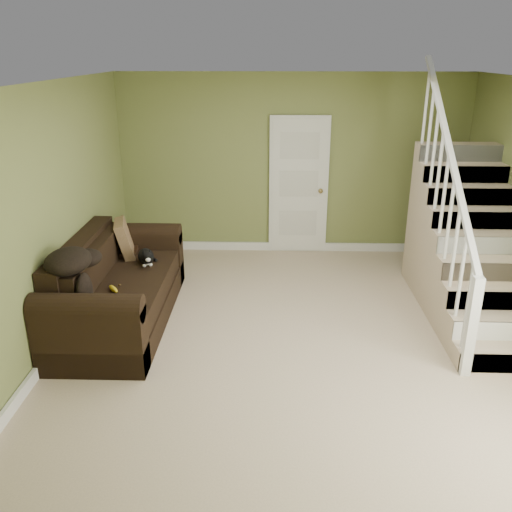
# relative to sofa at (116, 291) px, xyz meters

# --- Properties ---
(floor) EXTENTS (5.00, 5.50, 0.01)m
(floor) POSITION_rel_sofa_xyz_m (2.02, -0.37, -0.36)
(floor) COLOR tan
(floor) RESTS_ON ground
(ceiling) EXTENTS (5.00, 5.50, 0.01)m
(ceiling) POSITION_rel_sofa_xyz_m (2.02, -0.37, 2.24)
(ceiling) COLOR white
(ceiling) RESTS_ON wall_back
(wall_back) EXTENTS (5.00, 0.04, 2.60)m
(wall_back) POSITION_rel_sofa_xyz_m (2.02, 2.38, 0.94)
(wall_back) COLOR olive
(wall_back) RESTS_ON floor
(wall_front) EXTENTS (5.00, 0.04, 2.60)m
(wall_front) POSITION_rel_sofa_xyz_m (2.02, -3.12, 0.94)
(wall_front) COLOR olive
(wall_front) RESTS_ON floor
(wall_left) EXTENTS (0.04, 5.50, 2.60)m
(wall_left) POSITION_rel_sofa_xyz_m (-0.48, -0.37, 0.94)
(wall_left) COLOR olive
(wall_left) RESTS_ON floor
(baseboard_back) EXTENTS (5.00, 0.04, 0.12)m
(baseboard_back) POSITION_rel_sofa_xyz_m (2.02, 2.35, -0.30)
(baseboard_back) COLOR white
(baseboard_back) RESTS_ON floor
(baseboard_left) EXTENTS (0.04, 5.50, 0.12)m
(baseboard_left) POSITION_rel_sofa_xyz_m (-0.45, -0.37, -0.30)
(baseboard_left) COLOR white
(baseboard_left) RESTS_ON floor
(door) EXTENTS (0.86, 0.12, 2.02)m
(door) POSITION_rel_sofa_xyz_m (2.12, 2.33, 0.64)
(door) COLOR white
(door) RESTS_ON floor
(staircase) EXTENTS (1.00, 2.51, 2.82)m
(staircase) POSITION_rel_sofa_xyz_m (4.02, 0.59, 0.28)
(staircase) COLOR tan
(staircase) RESTS_ON floor
(sofa) EXTENTS (1.04, 2.40, 0.95)m
(sofa) POSITION_rel_sofa_xyz_m (0.00, 0.00, 0.00)
(sofa) COLOR black
(sofa) RESTS_ON floor
(side_table) EXTENTS (0.51, 0.51, 0.80)m
(side_table) POSITION_rel_sofa_xyz_m (-0.18, 0.82, -0.06)
(side_table) COLOR black
(side_table) RESTS_ON floor
(cat) EXTENTS (0.31, 0.48, 0.24)m
(cat) POSITION_rel_sofa_xyz_m (0.26, 0.43, 0.24)
(cat) COLOR black
(cat) RESTS_ON sofa
(banana) EXTENTS (0.16, 0.18, 0.05)m
(banana) POSITION_rel_sofa_xyz_m (0.08, -0.34, 0.18)
(banana) COLOR yellow
(banana) RESTS_ON sofa
(throw_pillow) EXTENTS (0.32, 0.50, 0.48)m
(throw_pillow) POSITION_rel_sofa_xyz_m (-0.05, 0.73, 0.36)
(throw_pillow) COLOR #4B361E
(throw_pillow) RESTS_ON sofa
(throw_blanket) EXTENTS (0.58, 0.66, 0.23)m
(throw_blanket) POSITION_rel_sofa_xyz_m (-0.22, -0.68, 0.62)
(throw_blanket) COLOR black
(throw_blanket) RESTS_ON sofa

